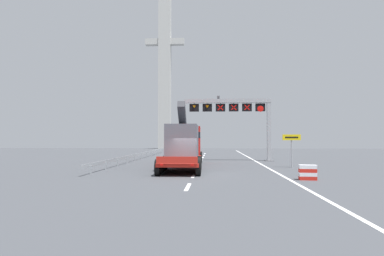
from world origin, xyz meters
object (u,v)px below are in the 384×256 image
Objects in this scene: overhead_lane_gantry at (237,111)px; exit_sign_yellow at (292,142)px; bridge_pylon_distant at (165,61)px; heavy_haul_truck_red at (185,144)px; crash_barrier_striped at (308,172)px.

overhead_lane_gantry reaches higher than exit_sign_yellow.
overhead_lane_gantry is 44.47m from bridge_pylon_distant.
crash_barrier_striped is (8.14, -9.03, -1.54)m from heavy_haul_truck_red.
heavy_haul_truck_red is 9.17m from exit_sign_yellow.
crash_barrier_striped is 0.03× the size of bridge_pylon_distant.
crash_barrier_striped is (-1.01, -8.39, -1.67)m from exit_sign_yellow.
bridge_pylon_distant is (-16.79, 55.91, 19.92)m from crash_barrier_striped.
heavy_haul_truck_red is at bearing 176.01° from exit_sign_yellow.
exit_sign_yellow is 53.92m from bridge_pylon_distant.
overhead_lane_gantry reaches higher than heavy_haul_truck_red.
bridge_pylon_distant is at bearing 109.27° from overhead_lane_gantry.
crash_barrier_striped is 61.68m from bridge_pylon_distant.
overhead_lane_gantry is 9.41× the size of crash_barrier_striped.
exit_sign_yellow is at bearing -63.50° from overhead_lane_gantry.
bridge_pylon_distant reaches higher than overhead_lane_gantry.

